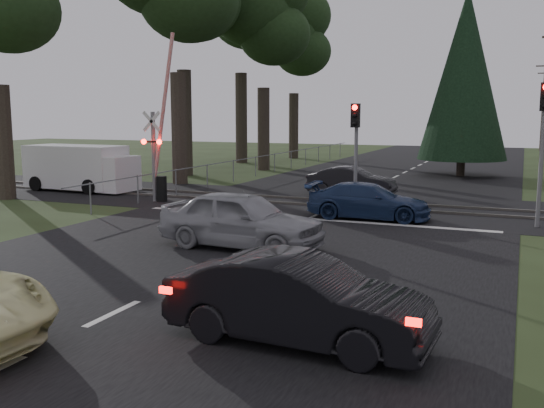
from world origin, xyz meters
The scene contains 19 objects.
ground centered at (0.00, 0.00, 0.00)m, with size 120.00×120.00×0.00m, color #293618.
road centered at (0.00, 10.00, 0.01)m, with size 14.00×100.00×0.01m, color black.
rail_corridor centered at (0.00, 12.00, 0.01)m, with size 120.00×8.00×0.01m, color black.
stop_line centered at (0.00, 8.20, 0.01)m, with size 13.00×0.35×0.00m, color silver.
rail_near centered at (0.00, 11.20, 0.05)m, with size 120.00×0.12×0.10m, color #59544C.
rail_far centered at (0.00, 12.80, 0.05)m, with size 120.00×0.12×0.10m, color #59544C.
crossing_signal centered at (-7.27, 9.79, 2.06)m, with size 1.62×0.38×6.96m.
traffic_signal_center centered at (1.00, 10.68, 2.81)m, with size 0.32×0.48×4.10m.
utility_pole_far centered at (8.50, 55.00, 4.73)m, with size 1.80×0.26×9.00m.
euc_tree_c centered at (-9.00, 25.00, 9.51)m, with size 6.00×6.00×13.20m.
euc_tree_d centered at (-13.00, 30.00, 11.91)m, with size 7.50×7.50×16.50m.
euc_tree_e centered at (-11.00, 36.00, 9.51)m, with size 6.00×6.00×13.20m.
conifer_tree centered at (3.50, 26.00, 5.99)m, with size 5.20×5.20×11.00m.
fence_left centered at (-7.80, 22.50, 0.00)m, with size 0.10×36.00×1.20m, color slate, non-canonical shape.
dark_hatchback centered at (3.71, -3.02, 0.71)m, with size 1.51×4.34×1.43m, color black.
silver_car centered at (-0.20, 3.06, 0.80)m, with size 1.89×4.70×1.60m, color gray.
blue_sedan centered at (1.94, 9.10, 0.63)m, with size 1.78×4.37×1.27m, color navy.
dark_car_far centered at (-0.20, 14.72, 0.66)m, with size 1.39×3.99×1.31m, color black.
white_van centered at (-12.72, 11.53, 1.11)m, with size 5.68×2.33×2.20m.
Camera 1 is at (6.95, -11.94, 3.72)m, focal length 40.00 mm.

